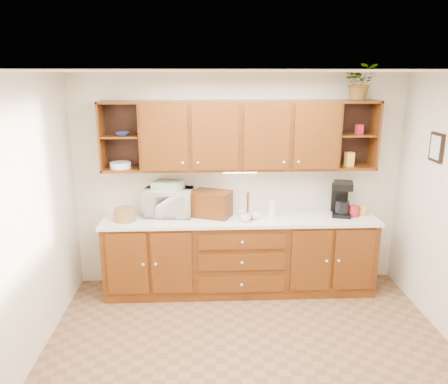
{
  "coord_description": "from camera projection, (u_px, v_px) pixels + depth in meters",
  "views": [
    {
      "loc": [
        -0.41,
        -3.46,
        2.58
      ],
      "look_at": [
        -0.2,
        1.15,
        1.33
      ],
      "focal_mm": 35.0,
      "sensor_mm": 36.0,
      "label": 1
    }
  ],
  "objects": [
    {
      "name": "plate_stack",
      "position": [
        121.0,
        165.0,
        5.07
      ],
      "size": [
        0.32,
        0.32,
        0.07
      ],
      "primitive_type": "cylinder",
      "rotation": [
        0.0,
        0.0,
        0.43
      ],
      "color": "white",
      "rests_on": "upper_cabinets"
    },
    {
      "name": "upper_cabinets",
      "position": [
        241.0,
        135.0,
        5.06
      ],
      "size": [
        3.2,
        0.33,
        0.8
      ],
      "color": "#3E1B07",
      "rests_on": "back_wall"
    },
    {
      "name": "undercabinet_light",
      "position": [
        240.0,
        172.0,
        5.12
      ],
      "size": [
        0.4,
        0.05,
        0.02
      ],
      "primitive_type": "cube",
      "color": "white",
      "rests_on": "upper_cabinets"
    },
    {
      "name": "coffee_maker",
      "position": [
        342.0,
        199.0,
        5.21
      ],
      "size": [
        0.29,
        0.33,
        0.41
      ],
      "rotation": [
        0.0,
        0.0,
        -0.28
      ],
      "color": "black",
      "rests_on": "countertop"
    },
    {
      "name": "framed_picture",
      "position": [
        437.0,
        147.0,
        4.49
      ],
      "size": [
        0.03,
        0.24,
        0.3
      ],
      "primitive_type": "cube",
      "color": "black",
      "rests_on": "right_wall"
    },
    {
      "name": "microwave",
      "position": [
        168.0,
        202.0,
        5.22
      ],
      "size": [
        0.61,
        0.45,
        0.32
      ],
      "primitive_type": "imported",
      "rotation": [
        0.0,
        0.0,
        -0.11
      ],
      "color": "beige",
      "rests_on": "countertop"
    },
    {
      "name": "countertop",
      "position": [
        240.0,
        219.0,
        5.17
      ],
      "size": [
        3.24,
        0.64,
        0.04
      ],
      "primitive_type": "cube",
      "color": "silver",
      "rests_on": "base_cabinets"
    },
    {
      "name": "base_cabinets",
      "position": [
        240.0,
        255.0,
        5.31
      ],
      "size": [
        3.2,
        0.6,
        0.9
      ],
      "primitive_type": "cube",
      "color": "#3E1B07",
      "rests_on": "floor"
    },
    {
      "name": "bread_box",
      "position": [
        212.0,
        204.0,
        5.16
      ],
      "size": [
        0.52,
        0.43,
        0.31
      ],
      "primitive_type": "cube",
      "rotation": [
        0.0,
        0.0,
        -0.41
      ],
      "color": "#3E1B07",
      "rests_on": "countertop"
    },
    {
      "name": "woven_tray",
      "position": [
        182.0,
        213.0,
        5.29
      ],
      "size": [
        0.34,
        0.15,
        0.33
      ],
      "primitive_type": "cylinder",
      "rotation": [
        1.36,
        0.0,
        -0.21
      ],
      "color": "olive",
      "rests_on": "countertop"
    },
    {
      "name": "wicker_basket",
      "position": [
        125.0,
        214.0,
        5.02
      ],
      "size": [
        0.31,
        0.31,
        0.15
      ],
      "primitive_type": "cylinder",
      "rotation": [
        0.0,
        0.0,
        0.38
      ],
      "color": "olive",
      "rests_on": "countertop"
    },
    {
      "name": "potted_plant",
      "position": [
        360.0,
        82.0,
        4.91
      ],
      "size": [
        0.4,
        0.36,
        0.4
      ],
      "primitive_type": "imported",
      "rotation": [
        0.0,
        0.0,
        -0.13
      ],
      "color": "#999999",
      "rests_on": "upper_cabinets"
    },
    {
      "name": "ceiling",
      "position": [
        257.0,
        71.0,
        3.34
      ],
      "size": [
        4.0,
        4.0,
        0.0
      ],
      "primitive_type": "plane",
      "rotation": [
        3.14,
        0.0,
        0.0
      ],
      "color": "white",
      "rests_on": "back_wall"
    },
    {
      "name": "floor",
      "position": [
        252.0,
        363.0,
        4.03
      ],
      "size": [
        4.0,
        4.0,
        0.0
      ],
      "primitive_type": "plane",
      "color": "brown",
      "rests_on": "ground"
    },
    {
      "name": "towel_stack",
      "position": [
        168.0,
        185.0,
        5.17
      ],
      "size": [
        0.39,
        0.34,
        0.1
      ],
      "primitive_type": "cube",
      "rotation": [
        0.0,
        0.0,
        -0.38
      ],
      "color": "#DED268",
      "rests_on": "microwave"
    },
    {
      "name": "back_wall",
      "position": [
        238.0,
        181.0,
        5.37
      ],
      "size": [
        4.0,
        0.0,
        4.0
      ],
      "primitive_type": "plane",
      "rotation": [
        1.57,
        0.0,
        0.0
      ],
      "color": "beige",
      "rests_on": "floor"
    },
    {
      "name": "bowl_stack",
      "position": [
        123.0,
        134.0,
        4.96
      ],
      "size": [
        0.17,
        0.17,
        0.04
      ],
      "primitive_type": "imported",
      "rotation": [
        0.0,
        0.0,
        -0.12
      ],
      "color": "navy",
      "rests_on": "upper_cabinets"
    },
    {
      "name": "canister_white",
      "position": [
        272.0,
        209.0,
        5.16
      ],
      "size": [
        0.1,
        0.1,
        0.19
      ],
      "primitive_type": "cylinder",
      "rotation": [
        0.0,
        0.0,
        -0.14
      ],
      "color": "white",
      "rests_on": "countertop"
    },
    {
      "name": "canister_yellow",
      "position": [
        363.0,
        211.0,
        5.22
      ],
      "size": [
        0.1,
        0.1,
        0.11
      ],
      "primitive_type": "cylinder",
      "rotation": [
        0.0,
        0.0,
        0.15
      ],
      "color": "yellow",
      "rests_on": "countertop"
    },
    {
      "name": "wine_bottle",
      "position": [
        225.0,
        203.0,
        5.26
      ],
      "size": [
        0.08,
        0.08,
        0.28
      ],
      "primitive_type": "cylinder",
      "rotation": [
        0.0,
        0.0,
        -0.04
      ],
      "color": "black",
      "rests_on": "countertop"
    },
    {
      "name": "pantry_box_yellow",
      "position": [
        349.0,
        159.0,
        5.16
      ],
      "size": [
        0.11,
        0.09,
        0.17
      ],
      "primitive_type": "cube",
      "rotation": [
        0.0,
        0.0,
        0.21
      ],
      "color": "yellow",
      "rests_on": "upper_cabinets"
    },
    {
      "name": "mug_tree",
      "position": [
        248.0,
        215.0,
        5.08
      ],
      "size": [
        0.28,
        0.29,
        0.33
      ],
      "rotation": [
        0.0,
        0.0,
        0.15
      ],
      "color": "#3E1B07",
      "rests_on": "countertop"
    },
    {
      "name": "left_wall",
      "position": [
        13.0,
        235.0,
        3.6
      ],
      "size": [
        0.0,
        3.5,
        3.5
      ],
      "primitive_type": "plane",
      "rotation": [
        1.57,
        0.0,
        1.57
      ],
      "color": "beige",
      "rests_on": "floor"
    },
    {
      "name": "pantry_box_red",
      "position": [
        359.0,
        129.0,
        5.07
      ],
      "size": [
        0.09,
        0.08,
        0.11
      ],
      "primitive_type": "cube",
      "rotation": [
        0.0,
        0.0,
        0.25
      ],
      "color": "#B01927",
      "rests_on": "upper_cabinets"
    },
    {
      "name": "canister_red",
      "position": [
        354.0,
        211.0,
        5.18
      ],
      "size": [
        0.12,
        0.12,
        0.13
      ],
      "primitive_type": "cylinder",
      "rotation": [
        0.0,
        0.0,
        -0.05
      ],
      "color": "#B01927",
      "rests_on": "countertop"
    }
  ]
}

